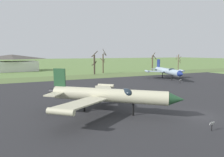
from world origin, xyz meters
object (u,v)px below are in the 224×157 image
(info_placard_front_left, at_px, (212,125))
(jet_fighter_rear_center, at_px, (168,71))
(jet_fighter_front_left, at_px, (108,95))
(info_placard_rear_center, at_px, (180,81))
(visitor_building, at_px, (12,63))

(info_placard_front_left, height_order, jet_fighter_rear_center, jet_fighter_rear_center)
(jet_fighter_front_left, bearing_deg, info_placard_rear_center, 29.40)
(jet_fighter_front_left, height_order, visitor_building, visitor_building)
(info_placard_front_left, xyz_separation_m, visitor_building, (-22.96, 80.92, 2.99))
(jet_fighter_rear_center, bearing_deg, info_placard_front_left, -124.51)
(jet_fighter_rear_center, distance_m, info_placard_rear_center, 8.29)
(jet_fighter_rear_center, xyz_separation_m, visitor_building, (-45.17, 48.62, 1.10))
(info_placard_rear_center, bearing_deg, visitor_building, 127.24)
(jet_fighter_rear_center, height_order, info_placard_rear_center, jet_fighter_rear_center)
(jet_fighter_front_left, height_order, info_placard_front_left, jet_fighter_front_left)
(jet_fighter_front_left, bearing_deg, info_placard_front_left, -51.91)
(info_placard_rear_center, height_order, visitor_building, visitor_building)
(info_placard_front_left, relative_size, jet_fighter_rear_center, 0.06)
(info_placard_rear_center, bearing_deg, info_placard_front_left, -128.99)
(jet_fighter_front_left, xyz_separation_m, visitor_building, (-15.69, 71.65, 1.13))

